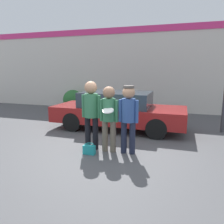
# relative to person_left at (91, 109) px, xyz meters

# --- Properties ---
(ground_plane) EXTENTS (56.00, 56.00, 0.00)m
(ground_plane) POSITION_rel_person_left_xyz_m (0.45, -0.05, -1.09)
(ground_plane) COLOR #4C4C4F
(storefront_building) EXTENTS (24.00, 0.22, 4.17)m
(storefront_building) POSITION_rel_person_left_xyz_m (0.45, 5.95, 1.02)
(storefront_building) COLOR silver
(storefront_building) RESTS_ON ground
(person_left) EXTENTS (0.53, 0.36, 1.80)m
(person_left) POSITION_rel_person_left_xyz_m (0.00, 0.00, 0.00)
(person_left) COLOR black
(person_left) RESTS_ON ground
(person_middle_with_frisbee) EXTENTS (0.49, 0.54, 1.68)m
(person_middle_with_frisbee) POSITION_rel_person_left_xyz_m (0.50, -0.04, -0.09)
(person_middle_with_frisbee) COLOR #665B4C
(person_middle_with_frisbee) RESTS_ON ground
(person_right) EXTENTS (0.50, 0.33, 1.71)m
(person_right) POSITION_rel_person_left_xyz_m (1.00, -0.02, -0.06)
(person_right) COLOR #1E2338
(person_right) RESTS_ON ground
(parked_car_near) EXTENTS (4.60, 1.80, 1.32)m
(parked_car_near) POSITION_rel_person_left_xyz_m (0.10, 2.16, -0.41)
(parked_car_near) COLOR maroon
(parked_car_near) RESTS_ON ground
(shrub) EXTENTS (1.04, 1.04, 1.04)m
(shrub) POSITION_rel_person_left_xyz_m (-3.32, 5.24, -0.57)
(shrub) COLOR #2D6B33
(shrub) RESTS_ON ground
(handbag) EXTENTS (0.30, 0.23, 0.26)m
(handbag) POSITION_rel_person_left_xyz_m (0.09, -0.39, -0.96)
(handbag) COLOR teal
(handbag) RESTS_ON ground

